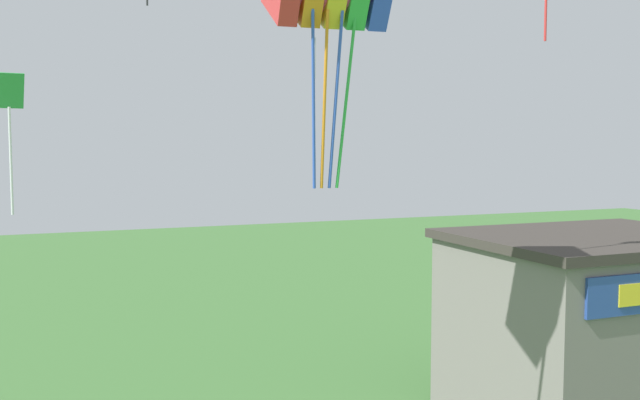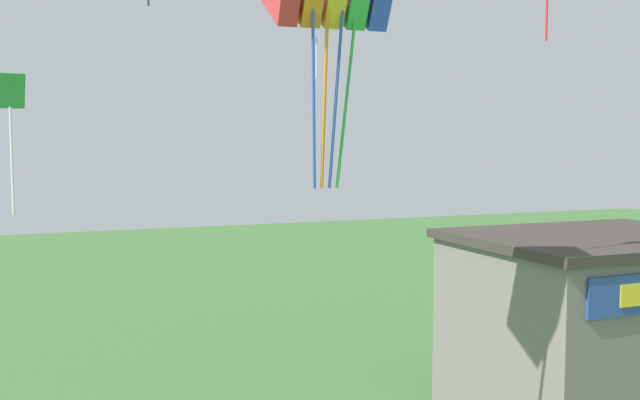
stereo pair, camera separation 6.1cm
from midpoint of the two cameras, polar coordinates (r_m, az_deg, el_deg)
The scene contains 3 objects.
seaside_building at distance 20.54m, azimuth 21.46°, elevation -9.50°, with size 7.17×5.68×5.04m.
kite_blue_delta at distance 22.69m, azimuth -0.21°, elevation 14.07°, with size 1.43×1.43×1.92m.
kite_green_diamond at distance 14.81m, azimuth -23.41°, elevation 6.04°, with size 0.58×0.48×2.68m.
Camera 2 is at (-4.46, -3.48, 7.36)m, focal length 40.00 mm.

